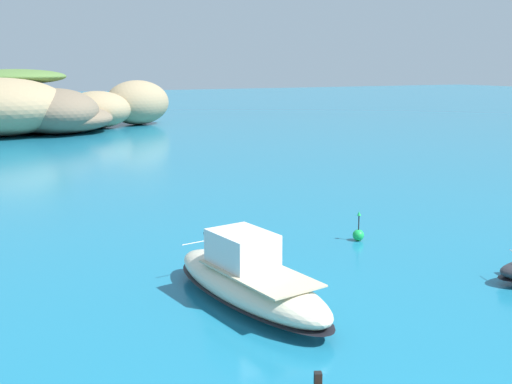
# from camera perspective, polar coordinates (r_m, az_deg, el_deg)

# --- Properties ---
(islet_large) EXTENTS (29.96, 32.04, 8.02)m
(islet_large) POSITION_cam_1_polar(r_m,az_deg,el_deg) (85.16, -20.46, 7.37)
(islet_large) COLOR #9E8966
(islet_large) RESTS_ON ground
(islet_small) EXTENTS (20.29, 15.12, 6.39)m
(islet_small) POSITION_cam_1_polar(r_m,az_deg,el_deg) (88.47, -13.41, 7.77)
(islet_small) COLOR #9E8966
(islet_small) RESTS_ON ground
(motorboat_cream) EXTENTS (3.86, 9.04, 2.58)m
(motorboat_cream) POSITION_cam_1_polar(r_m,az_deg,el_deg) (22.12, -0.72, -8.30)
(motorboat_cream) COLOR beige
(motorboat_cream) RESTS_ON ground
(channel_buoy) EXTENTS (0.56, 0.56, 1.48)m
(channel_buoy) POSITION_cam_1_polar(r_m,az_deg,el_deg) (30.32, 9.60, -3.92)
(channel_buoy) COLOR green
(channel_buoy) RESTS_ON ground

